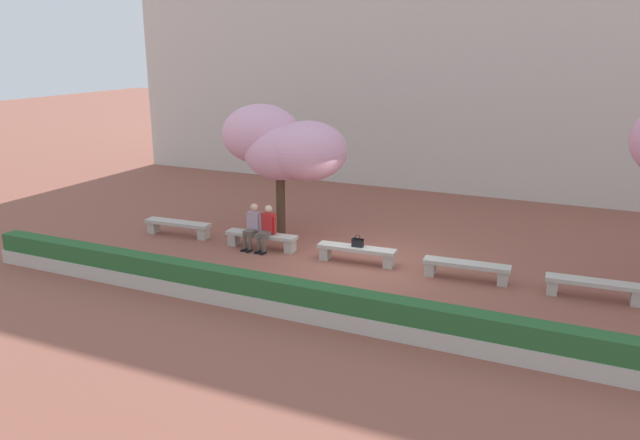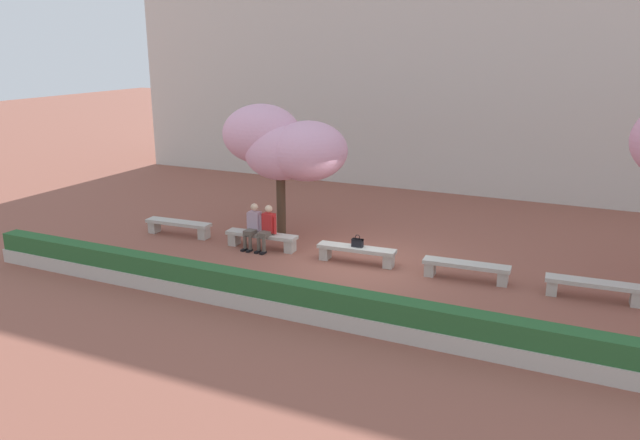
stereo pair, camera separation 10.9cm
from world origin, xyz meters
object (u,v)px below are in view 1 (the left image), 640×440
cherry_tree_main (283,145)px  stone_bench_east_end (594,286)px  stone_bench_near_east (466,268)px  person_seated_right (267,226)px  person_seated_left (253,224)px  handbag (358,242)px  stone_bench_west_end (178,226)px  stone_bench_center (357,252)px  stone_bench_near_west (261,238)px

cherry_tree_main → stone_bench_east_end: bearing=-10.1°
stone_bench_near_east → stone_bench_east_end: size_ratio=1.00×
person_seated_right → stone_bench_east_end: bearing=0.4°
person_seated_left → cherry_tree_main: 2.61m
handbag → stone_bench_east_end: bearing=-0.1°
stone_bench_west_end → stone_bench_near_east: same height
stone_bench_west_end → stone_bench_near_east: (8.74, 0.00, 0.00)m
stone_bench_west_end → person_seated_right: bearing=-1.0°
stone_bench_center → stone_bench_west_end: bearing=180.0°
stone_bench_near_east → cherry_tree_main: bearing=165.1°
stone_bench_center → stone_bench_near_east: 2.91m
person_seated_left → cherry_tree_main: (0.15, 1.62, 2.04)m
stone_bench_near_west → person_seated_right: person_seated_right is taller
stone_bench_west_end → person_seated_right: person_seated_right is taller
stone_bench_near_east → person_seated_right: (-5.60, -0.05, 0.39)m
stone_bench_near_east → handbag: size_ratio=6.31×
stone_bench_near_west → person_seated_right: bearing=-13.3°
stone_bench_west_end → cherry_tree_main: size_ratio=0.54×
stone_bench_west_end → cherry_tree_main: bearing=29.0°
stone_bench_east_end → person_seated_right: bearing=-179.6°
person_seated_right → stone_bench_near_west: bearing=166.7°
handbag → stone_bench_near_west: bearing=-179.7°
stone_bench_center → handbag: (0.02, 0.01, 0.27)m
person_seated_left → stone_bench_east_end: bearing=0.3°
stone_bench_center → person_seated_right: (-2.69, -0.05, 0.39)m
stone_bench_east_end → cherry_tree_main: cherry_tree_main is taller
stone_bench_east_end → handbag: handbag is taller
person_seated_left → stone_bench_near_east: bearing=0.5°
person_seated_left → person_seated_right: size_ratio=1.00×
stone_bench_west_end → person_seated_left: 2.71m
stone_bench_west_end → person_seated_left: (2.68, -0.05, 0.39)m
stone_bench_near_west → stone_bench_west_end: bearing=180.0°
stone_bench_center → handbag: size_ratio=6.31×
stone_bench_near_east → handbag: handbag is taller
stone_bench_center → cherry_tree_main: (-3.00, 1.57, 2.42)m
cherry_tree_main → stone_bench_near_east: bearing=-14.9°
stone_bench_near_west → handbag: bearing=0.3°
stone_bench_near_east → stone_bench_east_end: same height
stone_bench_near_east → stone_bench_near_west: bearing=180.0°
stone_bench_center → stone_bench_near_west: bearing=180.0°
stone_bench_near_west → stone_bench_center: same height
person_seated_right → stone_bench_west_end: bearing=179.0°
stone_bench_east_end → person_seated_left: 8.98m
stone_bench_near_west → cherry_tree_main: cherry_tree_main is taller
stone_bench_center → person_seated_left: 3.17m
stone_bench_east_end → person_seated_left: person_seated_left is taller
person_seated_left → handbag: 3.17m
handbag → person_seated_left: bearing=-178.8°
stone_bench_near_east → handbag: 2.91m
handbag → cherry_tree_main: cherry_tree_main is taller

